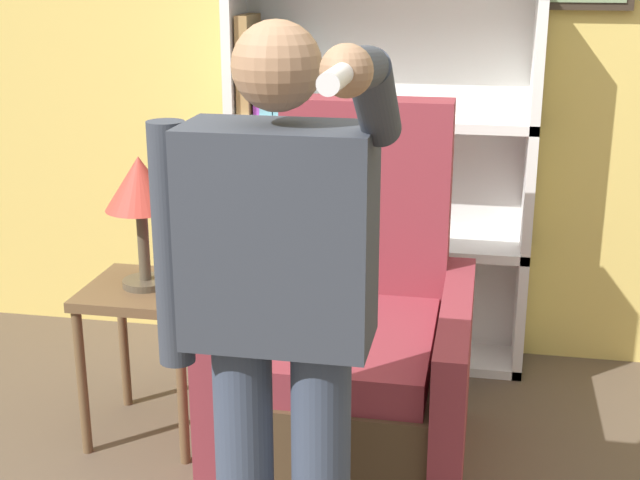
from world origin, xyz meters
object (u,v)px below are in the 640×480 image
(bookcase, at_px, (348,187))
(side_table, at_px, (148,313))
(table_lamp, at_px, (140,191))
(armchair, at_px, (352,360))
(person_standing, at_px, (278,308))

(bookcase, distance_m, side_table, 1.07)
(bookcase, distance_m, table_lamp, 1.05)
(table_lamp, bearing_deg, armchair, -0.93)
(side_table, xyz_separation_m, table_lamp, (0.00, 0.00, 0.46))
(table_lamp, bearing_deg, side_table, 0.00)
(person_standing, bearing_deg, table_lamp, 128.33)
(armchair, xyz_separation_m, person_standing, (-0.04, -0.88, 0.54))
(armchair, distance_m, person_standing, 1.03)
(bookcase, bearing_deg, person_standing, -86.37)
(person_standing, xyz_separation_m, side_table, (-0.71, 0.89, -0.43))
(bookcase, height_order, person_standing, bookcase)
(side_table, bearing_deg, bookcase, 54.83)
(person_standing, height_order, table_lamp, person_standing)
(person_standing, relative_size, side_table, 2.70)
(bookcase, distance_m, armchair, 0.96)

